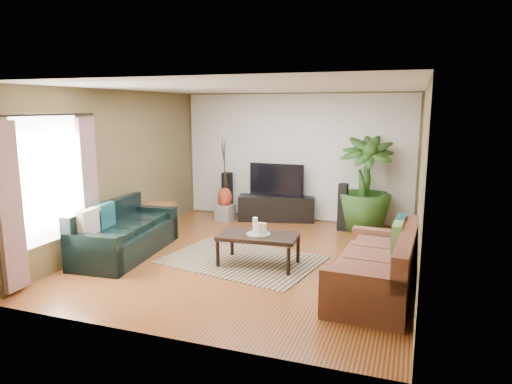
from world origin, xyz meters
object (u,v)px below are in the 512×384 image
at_px(coffee_table, 258,250).
at_px(speaker_right, 343,207).
at_px(sofa_left, 126,229).
at_px(side_table, 159,219).
at_px(sofa_right, 375,261).
at_px(tv_stand, 276,208).
at_px(speaker_left, 227,195).
at_px(potted_plant, 365,184).
at_px(television, 277,180).
at_px(pedestal, 225,213).
at_px(vase, 225,198).

distance_m(coffee_table, speaker_right, 2.63).
xyz_separation_m(sofa_left, side_table, (-0.17, 1.29, -0.14)).
height_order(sofa_right, tv_stand, sofa_right).
bearing_deg(sofa_left, speaker_right, -54.71).
distance_m(speaker_right, side_table, 3.59).
bearing_deg(sofa_right, speaker_left, -129.96).
height_order(sofa_left, side_table, sofa_left).
bearing_deg(potted_plant, television, 174.00).
xyz_separation_m(speaker_right, side_table, (-3.30, -1.40, -0.18)).
bearing_deg(sofa_right, pedestal, -127.31).
bearing_deg(potted_plant, pedestal, -176.26).
bearing_deg(tv_stand, speaker_left, 166.15).
distance_m(speaker_right, pedestal, 2.51).
bearing_deg(coffee_table, speaker_right, 65.38).
height_order(sofa_right, television, television).
xyz_separation_m(coffee_table, speaker_left, (-1.70, 2.79, 0.25)).
bearing_deg(speaker_left, vase, -64.62).
relative_size(speaker_right, side_table, 1.62).
bearing_deg(speaker_right, tv_stand, 171.87).
distance_m(tv_stand, speaker_right, 1.51).
relative_size(sofa_left, speaker_right, 2.25).
height_order(sofa_left, potted_plant, potted_plant).
relative_size(tv_stand, vase, 3.68).
bearing_deg(tv_stand, speaker_right, -26.49).
xyz_separation_m(sofa_left, potted_plant, (3.52, 2.82, 0.50)).
bearing_deg(television, potted_plant, -6.00).
relative_size(tv_stand, potted_plant, 0.86).
distance_m(sofa_left, vase, 2.71).
relative_size(tv_stand, pedestal, 4.71).
height_order(sofa_left, coffee_table, sofa_left).
relative_size(sofa_right, tv_stand, 1.32).
bearing_deg(sofa_left, television, -34.38).
height_order(tv_stand, speaker_left, speaker_left).
bearing_deg(pedestal, sofa_right, -40.54).
height_order(tv_stand, speaker_right, speaker_right).
xyz_separation_m(tv_stand, speaker_right, (1.46, -0.33, 0.20)).
bearing_deg(vase, speaker_right, 1.28).
relative_size(sofa_left, coffee_table, 1.76).
bearing_deg(pedestal, side_table, -121.11).
xyz_separation_m(television, vase, (-1.03, -0.38, -0.39)).
relative_size(speaker_left, vase, 2.25).
bearing_deg(sofa_left, coffee_table, -89.62).
xyz_separation_m(sofa_left, sofa_right, (4.01, -0.25, 0.00)).
distance_m(sofa_right, television, 4.04).
distance_m(sofa_left, coffee_table, 2.25).
distance_m(sofa_right, speaker_left, 4.77).
xyz_separation_m(sofa_right, pedestal, (-3.37, 2.88, -0.25)).
height_order(sofa_left, pedestal, sofa_left).
bearing_deg(speaker_right, speaker_left, 177.34).
distance_m(television, pedestal, 1.31).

